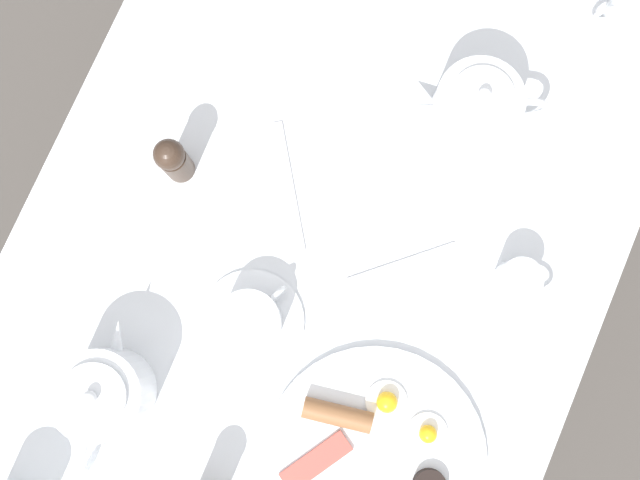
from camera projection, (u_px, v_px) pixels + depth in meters
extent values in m
plane|color=#4C4742|center=(320.00, 279.00, 1.83)|extent=(8.00, 8.00, 0.00)
cube|color=silver|center=(320.00, 243.00, 1.10)|extent=(0.83, 1.19, 0.03)
cylinder|color=brown|center=(31.00, 450.00, 1.43)|extent=(0.04, 0.04, 0.72)
cylinder|color=brown|center=(593.00, 92.00, 1.51)|extent=(0.04, 0.04, 0.72)
cylinder|color=white|center=(374.00, 459.00, 1.04)|extent=(0.31, 0.31, 0.01)
cylinder|color=white|center=(427.00, 433.00, 1.03)|extent=(0.06, 0.06, 0.00)
sphere|color=yellow|center=(428.00, 434.00, 1.02)|extent=(0.02, 0.02, 0.02)
cylinder|color=white|center=(386.00, 402.00, 1.04)|extent=(0.06, 0.06, 0.00)
sphere|color=yellow|center=(387.00, 402.00, 1.03)|extent=(0.03, 0.03, 0.03)
cylinder|color=brown|center=(337.00, 415.00, 1.02)|extent=(0.10, 0.05, 0.03)
cube|color=#B74C42|center=(316.00, 462.00, 1.03)|extent=(0.08, 0.10, 0.01)
cylinder|color=white|center=(105.00, 393.00, 1.00)|extent=(0.12, 0.12, 0.10)
cylinder|color=white|center=(93.00, 397.00, 0.95)|extent=(0.09, 0.09, 0.01)
sphere|color=white|center=(89.00, 398.00, 0.94)|extent=(0.02, 0.02, 0.02)
cone|color=white|center=(117.00, 337.00, 1.00)|extent=(0.03, 0.06, 0.05)
torus|color=white|center=(92.00, 442.00, 1.00)|extent=(0.02, 0.08, 0.08)
cylinder|color=white|center=(474.00, 109.00, 1.05)|extent=(0.12, 0.12, 0.10)
cylinder|color=white|center=(483.00, 97.00, 1.00)|extent=(0.09, 0.09, 0.01)
sphere|color=white|center=(485.00, 94.00, 0.99)|extent=(0.02, 0.02, 0.02)
cone|color=white|center=(421.00, 107.00, 1.04)|extent=(0.06, 0.04, 0.05)
torus|color=white|center=(521.00, 109.00, 1.05)|extent=(0.08, 0.04, 0.08)
cylinder|color=white|center=(252.00, 322.00, 1.06)|extent=(0.15, 0.15, 0.01)
cylinder|color=white|center=(249.00, 322.00, 1.03)|extent=(0.09, 0.09, 0.06)
cylinder|color=olive|center=(250.00, 322.00, 1.04)|extent=(0.08, 0.08, 0.04)
torus|color=white|center=(274.00, 298.00, 1.04)|extent=(0.02, 0.04, 0.04)
cylinder|color=white|center=(631.00, 19.00, 1.12)|extent=(0.15, 0.15, 0.01)
cylinder|color=white|center=(640.00, 10.00, 1.09)|extent=(0.09, 0.09, 0.06)
cylinder|color=olive|center=(639.00, 12.00, 1.09)|extent=(0.08, 0.08, 0.04)
torus|color=white|center=(608.00, 14.00, 1.09)|extent=(0.04, 0.03, 0.04)
cylinder|color=white|center=(517.00, 280.00, 1.04)|extent=(0.06, 0.06, 0.06)
torus|color=white|center=(539.00, 289.00, 1.04)|extent=(0.04, 0.01, 0.04)
cylinder|color=#38281E|center=(176.00, 163.00, 1.06)|extent=(0.04, 0.04, 0.08)
sphere|color=#38281E|center=(169.00, 155.00, 1.01)|extent=(0.04, 0.04, 0.04)
cube|color=silver|center=(289.00, 186.00, 1.09)|extent=(0.12, 0.17, 0.00)
cube|color=silver|center=(402.00, 265.00, 1.07)|extent=(0.13, 0.12, 0.00)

